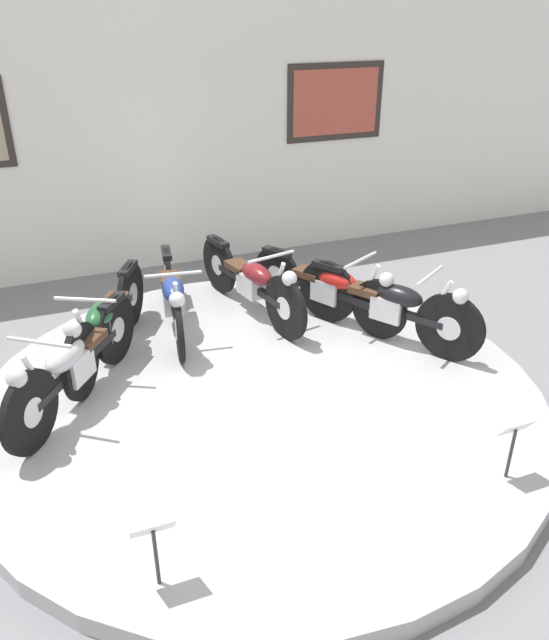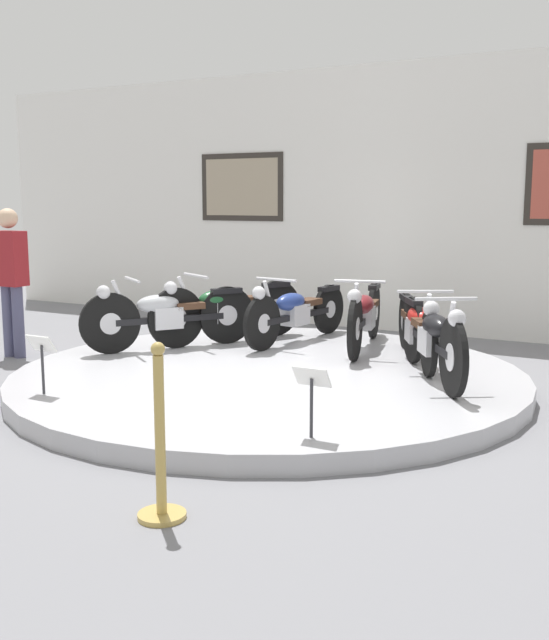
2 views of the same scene
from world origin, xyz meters
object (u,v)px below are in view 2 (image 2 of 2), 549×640
motorcycle_black (432,336)px  info_placard_front_centre (312,386)px  motorcycle_green (225,308)px  motorcycle_red (417,325)px  motorcycle_silver (167,314)px  info_placard_front_left (42,351)px  motorcycle_blue (295,310)px  visitor_standing (11,273)px  stanchion_post_right_of_entry (161,460)px  motorcycle_maroon (365,314)px

motorcycle_black → info_placard_front_centre: bearing=-96.4°
motorcycle_green → motorcycle_red: size_ratio=1.03×
motorcycle_silver → info_placard_front_left: bearing=-83.6°
motorcycle_blue → visitor_standing: visitor_standing is taller
motorcycle_silver → info_placard_front_left: size_ratio=3.24×
info_placard_front_left → stanchion_post_right_of_entry: size_ratio=0.50×
motorcycle_red → info_placard_front_centre: motorcycle_red is taller
motorcycle_red → motorcycle_blue: bearing=166.4°
motorcycle_blue → motorcycle_red: 1.62m
motorcycle_red → info_placard_front_left: size_ratio=3.46×
info_placard_front_left → motorcycle_blue: bearing=75.0°
motorcycle_black → motorcycle_blue: bearing=151.9°
motorcycle_black → visitor_standing: visitor_standing is taller
motorcycle_green → info_placard_front_left: bearing=-92.5°
info_placard_front_left → motorcycle_maroon: bearing=61.5°
motorcycle_blue → info_placard_front_centre: 3.56m
visitor_standing → motorcycle_red: bearing=15.5°
motorcycle_blue → info_placard_front_centre: (1.69, -3.13, -0.01)m
info_placard_front_left → info_placard_front_centre: same height
motorcycle_maroon → info_placard_front_left: bearing=-118.5°
info_placard_front_centre → motorcycle_green: bearing=131.3°
info_placard_front_left → visitor_standing: size_ratio=0.30×
info_placard_front_centre → visitor_standing: (-4.53, 1.52, 0.44)m
motorcycle_maroon → info_placard_front_left: motorcycle_maroon is taller
motorcycle_red → info_placard_front_left: (-2.42, -2.74, -0.01)m
motorcycle_blue → motorcycle_red: size_ratio=1.10×
visitor_standing → motorcycle_black: bearing=6.9°
motorcycle_maroon → motorcycle_red: (0.72, -0.39, -0.02)m
motorcycle_maroon → motorcycle_black: bearing=-44.0°
motorcycle_maroon → visitor_standing: visitor_standing is taller
motorcycle_silver → info_placard_front_centre: size_ratio=3.24×
motorcycle_maroon → motorcycle_red: bearing=-28.2°
motorcycle_red → motorcycle_black: size_ratio=1.02×
motorcycle_black → visitor_standing: 4.81m
motorcycle_green → visitor_standing: 2.48m
motorcycle_maroon → visitor_standing: (-3.69, -1.61, 0.41)m
motorcycle_blue → visitor_standing: size_ratio=1.14×
motorcycle_blue → motorcycle_red: motorcycle_red is taller
motorcycle_silver → info_placard_front_centre: (2.77, -2.10, -0.03)m
stanchion_post_right_of_entry → motorcycle_red: bearing=87.0°
motorcycle_green → info_placard_front_centre: bearing=-48.7°
motorcycle_green → stanchion_post_right_of_entry: size_ratio=1.78×
motorcycle_black → info_placard_front_left: 3.47m
motorcycle_green → visitor_standing: bearing=-149.8°
motorcycle_maroon → stanchion_post_right_of_entry: (0.51, -4.42, -0.21)m
motorcycle_red → visitor_standing: visitor_standing is taller
motorcycle_maroon → stanchion_post_right_of_entry: size_ratio=1.93×
motorcycle_maroon → motorcycle_blue: bearing=-179.7°
motorcycle_silver → motorcycle_red: motorcycle_silver is taller
visitor_standing → info_placard_front_centre: bearing=-18.5°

